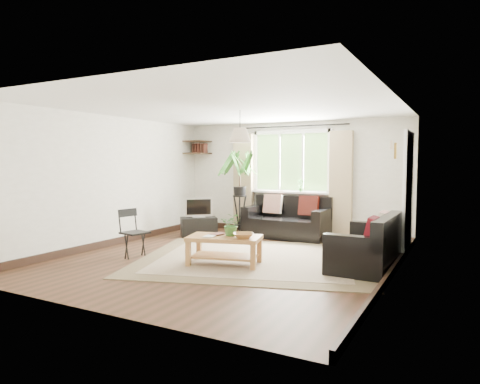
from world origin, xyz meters
The scene contains 24 objects.
floor centered at (0.00, 0.00, 0.00)m, with size 5.50×5.50×0.00m, color black.
ceiling centered at (0.00, 0.00, 2.40)m, with size 5.50×5.50×0.00m, color white.
wall_back centered at (0.00, 2.75, 1.20)m, with size 5.00×0.02×2.40m, color beige.
wall_front centered at (0.00, -2.75, 1.20)m, with size 5.00×0.02×2.40m, color beige.
wall_left centered at (-2.50, 0.00, 1.20)m, with size 0.02×5.50×2.40m, color beige.
wall_right centered at (2.50, 0.00, 1.20)m, with size 0.02×5.50×2.40m, color beige.
rug centered at (0.37, 0.17, 0.01)m, with size 3.56×3.05×0.02m, color beige.
window centered at (0.00, 2.71, 1.55)m, with size 2.50×0.16×2.16m, color white, non-canonical shape.
door centered at (2.47, 1.70, 1.00)m, with size 0.06×0.96×2.06m, color silver.
corner_shelf centered at (-2.25, 2.50, 1.89)m, with size 0.50×0.50×0.34m, color black, non-canonical shape.
pendant_lamp centered at (0.00, 0.40, 2.05)m, with size 0.36×0.36×0.54m, color beige, non-canonical shape.
wall_sconce centered at (2.43, 0.30, 1.74)m, with size 0.12×0.12×0.28m, color beige, non-canonical shape.
sofa_back centered at (0.10, 2.26, 0.40)m, with size 1.71×0.85×0.80m, color black, non-canonical shape.
sofa_right centered at (2.04, 0.48, 0.37)m, with size 0.79×1.58×0.74m, color black, non-canonical shape.
coffee_table centered at (0.15, -0.38, 0.22)m, with size 1.08×0.59×0.44m, color #985E32, non-canonical shape.
table_plant centered at (0.23, -0.30, 0.61)m, with size 0.31×0.27×0.34m, color #336227.
bowl centered at (0.48, -0.39, 0.48)m, with size 0.30×0.30×0.07m, color olive.
book_a centered at (-0.09, -0.54, 0.45)m, with size 0.16×0.21×0.02m, color silver.
book_b centered at (-0.09, -0.32, 0.45)m, with size 0.17×0.23×0.02m, color #582B23.
tv_stand centered at (-1.60, 1.56, 0.20)m, with size 0.73×0.41×0.39m, color black.
tv centered at (-1.60, 1.56, 0.61)m, with size 0.56×0.19×0.43m, color #A5A5AA, non-canonical shape.
palm_stand centered at (-0.97, 2.21, 0.90)m, with size 0.70×0.70×1.80m, color black, non-canonical shape.
folding_chair centered at (-1.39, -0.61, 0.39)m, with size 0.40×0.40×0.78m, color black, non-canonical shape.
sill_plant centered at (0.25, 2.63, 1.06)m, with size 0.14×0.10×0.27m, color #2D6023.
Camera 1 is at (3.34, -5.86, 1.55)m, focal length 32.00 mm.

